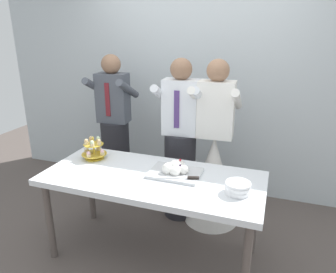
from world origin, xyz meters
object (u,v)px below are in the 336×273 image
Objects in this scene: person_groom at (180,150)px; person_bride at (213,168)px; plate_stack at (238,188)px; cupcake_stand at (94,149)px; main_cake_tray at (175,170)px; person_guest at (115,136)px; dessert_table at (152,184)px.

person_groom and person_bride have the same top height.
person_groom is at bearing 131.61° from plate_stack.
cupcake_stand is 0.81m from main_cake_tray.
person_groom is at bearing -10.95° from person_guest.
plate_stack is (0.70, -0.06, 0.12)m from dessert_table.
person_groom and person_guest have the same top height.
cupcake_stand reaches higher than dessert_table.
person_groom is at bearing 103.69° from main_cake_tray.
dessert_table is 0.70m from person_groom.
main_cake_tray is (0.17, 0.08, 0.11)m from dessert_table.
cupcake_stand is 0.73m from person_guest.
plate_stack is 1.77m from person_guest.
main_cake_tray is at bearing -5.15° from cupcake_stand.
person_guest is at bearing 169.05° from person_groom.
plate_stack is 0.88m from person_bride.
person_guest is at bearing 133.27° from dessert_table.
person_bride reaches higher than dessert_table.
main_cake_tray is 0.64m from person_groom.
person_groom is 1.00× the size of person_bride.
plate_stack is at bearing -31.45° from person_guest.
main_cake_tray is at bearing 26.33° from dessert_table.
dessert_table is 0.71m from plate_stack.
person_bride is (1.00, 0.56, -0.28)m from cupcake_stand.
main_cake_tray is 0.70m from person_bride.
person_bride is at bearing 73.00° from main_cake_tray.
plate_stack is at bearing -48.39° from person_groom.
person_guest reaches higher than cupcake_stand.
plate_stack is 0.11× the size of person_bride.
cupcake_stand is at bearing 170.77° from plate_stack.
dessert_table is at bearing 175.08° from plate_stack.
dessert_table is at bearing -13.81° from cupcake_stand.
cupcake_stand is at bearing -140.49° from person_groom.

